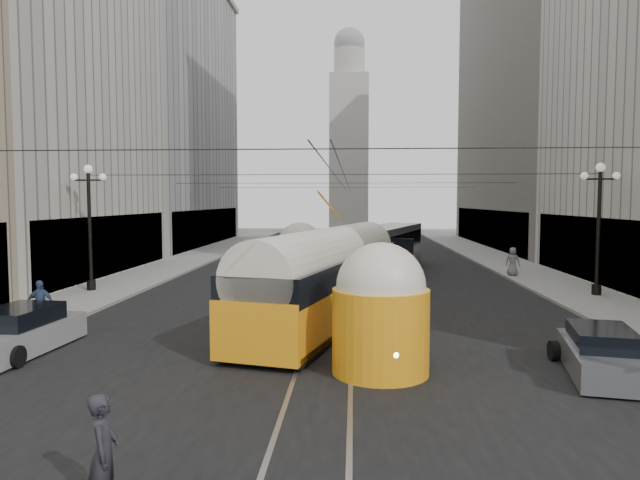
# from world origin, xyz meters

# --- Properties ---
(ground) EXTENTS (170.00, 170.00, 0.00)m
(ground) POSITION_xyz_m (0.00, 0.00, 0.00)
(ground) COLOR slate
(ground) RESTS_ON ground
(road) EXTENTS (20.00, 85.00, 0.02)m
(road) POSITION_xyz_m (0.00, 32.50, 0.00)
(road) COLOR black
(road) RESTS_ON ground
(sidewalk_left) EXTENTS (4.00, 72.00, 0.15)m
(sidewalk_left) POSITION_xyz_m (-12.00, 36.00, 0.07)
(sidewalk_left) COLOR gray
(sidewalk_left) RESTS_ON ground
(sidewalk_right) EXTENTS (4.00, 72.00, 0.15)m
(sidewalk_right) POSITION_xyz_m (12.00, 36.00, 0.07)
(sidewalk_right) COLOR gray
(sidewalk_right) RESTS_ON ground
(rail_left) EXTENTS (0.12, 85.00, 0.04)m
(rail_left) POSITION_xyz_m (-0.75, 32.50, 0.00)
(rail_left) COLOR gray
(rail_left) RESTS_ON ground
(rail_right) EXTENTS (0.12, 85.00, 0.04)m
(rail_right) POSITION_xyz_m (0.75, 32.50, 0.00)
(rail_right) COLOR gray
(rail_right) RESTS_ON ground
(building_left_far) EXTENTS (12.60, 28.60, 28.60)m
(building_left_far) POSITION_xyz_m (-19.99, 48.00, 14.31)
(building_left_far) COLOR #999999
(building_left_far) RESTS_ON ground
(building_right_far) EXTENTS (12.60, 32.60, 32.60)m
(building_right_far) POSITION_xyz_m (20.00, 48.00, 16.31)
(building_right_far) COLOR #514C47
(building_right_far) RESTS_ON ground
(distant_tower) EXTENTS (6.00, 6.00, 31.36)m
(distant_tower) POSITION_xyz_m (0.00, 80.00, 14.97)
(distant_tower) COLOR #B2AFA8
(distant_tower) RESTS_ON ground
(lamppost_left_mid) EXTENTS (1.86, 0.44, 6.37)m
(lamppost_left_mid) POSITION_xyz_m (-12.60, 18.00, 3.74)
(lamppost_left_mid) COLOR black
(lamppost_left_mid) RESTS_ON sidewalk_left
(lamppost_right_mid) EXTENTS (1.86, 0.44, 6.37)m
(lamppost_right_mid) POSITION_xyz_m (12.60, 18.00, 3.74)
(lamppost_right_mid) COLOR black
(lamppost_right_mid) RESTS_ON sidewalk_right
(catenary) EXTENTS (25.00, 72.00, 0.23)m
(catenary) POSITION_xyz_m (0.12, 31.49, 5.88)
(catenary) COLOR black
(catenary) RESTS_ON ground
(streetcar) EXTENTS (6.11, 16.20, 3.65)m
(streetcar) POSITION_xyz_m (-0.18, 11.97, 1.78)
(streetcar) COLOR orange
(streetcar) RESTS_ON ground
(city_bus) EXTENTS (5.67, 12.18, 2.99)m
(city_bus) POSITION_xyz_m (3.13, 28.48, 1.64)
(city_bus) COLOR gray
(city_bus) RESTS_ON ground
(sedan_silver) EXTENTS (2.14, 4.66, 1.44)m
(sedan_silver) POSITION_xyz_m (-9.50, 6.62, 0.65)
(sedan_silver) COLOR #AAAAAF
(sedan_silver) RESTS_ON ground
(sedan_grey) EXTENTS (2.50, 4.40, 1.31)m
(sedan_grey) POSITION_xyz_m (7.50, 5.36, 0.59)
(sedan_grey) COLOR #5C6062
(sedan_grey) RESTS_ON ground
(sedan_white_far) EXTENTS (3.39, 4.99, 1.46)m
(sedan_white_far) POSITION_xyz_m (4.42, 41.18, 0.66)
(sedan_white_far) COLOR silver
(sedan_white_far) RESTS_ON ground
(sedan_dark_far) EXTENTS (2.58, 4.92, 1.48)m
(sedan_dark_far) POSITION_xyz_m (-5.20, 53.43, 0.67)
(sedan_dark_far) COLOR black
(sedan_dark_far) RESTS_ON ground
(pedestrian_crossing_a) EXTENTS (0.58, 0.75, 1.83)m
(pedestrian_crossing_a) POSITION_xyz_m (-2.96, -2.00, 0.91)
(pedestrian_crossing_a) COLOR #232228
(pedestrian_crossing_a) RESTS_ON ground
(pedestrian_crossing_b) EXTENTS (0.88, 0.94, 1.55)m
(pedestrian_crossing_b) POSITION_xyz_m (0.91, 4.75, 0.77)
(pedestrian_crossing_b) COLOR #A6A59B
(pedestrian_crossing_b) RESTS_ON ground
(pedestrian_sidewalk_right) EXTENTS (0.98, 0.81, 1.73)m
(pedestrian_sidewalk_right) POSITION_xyz_m (10.50, 24.99, 1.01)
(pedestrian_sidewalk_right) COLOR slate
(pedestrian_sidewalk_right) RESTS_ON sidewalk_right
(pedestrian_sidewalk_left) EXTENTS (1.03, 0.63, 1.71)m
(pedestrian_sidewalk_left) POSITION_xyz_m (-10.50, 9.54, 1.00)
(pedestrian_sidewalk_left) COLOR #354B75
(pedestrian_sidewalk_left) RESTS_ON sidewalk_left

